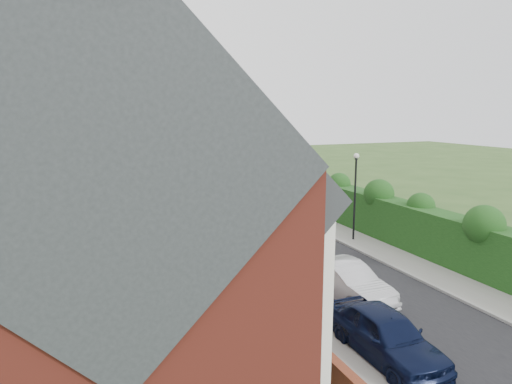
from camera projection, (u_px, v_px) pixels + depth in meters
ground at (341, 271)px, 21.80m from camera, size 140.00×140.00×0.00m
road at (248, 220)px, 31.63m from camera, size 6.00×58.00×0.02m
pavement_hedge_side at (300, 215)px, 33.15m from camera, size 2.20×58.00×0.12m
pavement_house_side at (194, 225)px, 30.18m from camera, size 1.70×58.00×0.12m
kerb_hedge_side at (287, 216)px, 32.75m from camera, size 0.18×58.00×0.13m
kerb_house_side at (205, 224)px, 30.48m from camera, size 0.18×58.00×0.13m
hedge at (322, 192)px, 33.54m from camera, size 2.10×58.00×2.85m
terrace_row at (85, 165)px, 26.04m from camera, size 9.05×40.50×11.50m
garden_wall_row at (182, 224)px, 28.83m from camera, size 0.35×40.35×1.10m
lamppost at (355, 186)px, 26.12m from camera, size 0.32×0.32×5.16m
tree_far_left at (146, 125)px, 56.28m from camera, size 7.14×6.80×9.29m
tree_far_right at (190, 119)px, 60.25m from camera, size 7.98×7.60×10.31m
tree_far_back at (94, 118)px, 56.64m from camera, size 8.40×8.00×10.82m
car_navy at (386, 334)px, 14.03m from camera, size 1.85×4.54×1.54m
car_silver_a at (346, 281)px, 18.46m from camera, size 2.02×4.70×1.51m
car_silver_b at (281, 254)px, 22.02m from camera, size 2.77×5.20×1.39m
car_white at (228, 224)px, 27.81m from camera, size 2.81×5.34×1.48m
car_green at (205, 199)px, 35.65m from camera, size 2.13×4.24×1.39m
car_red at (180, 187)px, 40.48m from camera, size 2.38×5.07×1.61m
car_beige at (174, 180)px, 45.58m from camera, size 2.72×5.23×1.41m
car_grey at (175, 177)px, 47.86m from camera, size 2.42×4.63×1.28m
car_black at (154, 166)px, 56.02m from camera, size 2.06×4.74×1.59m
horse at (276, 212)px, 30.37m from camera, size 1.66×2.21×1.70m
horse_cart at (263, 202)px, 32.29m from camera, size 1.27×2.80×2.02m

